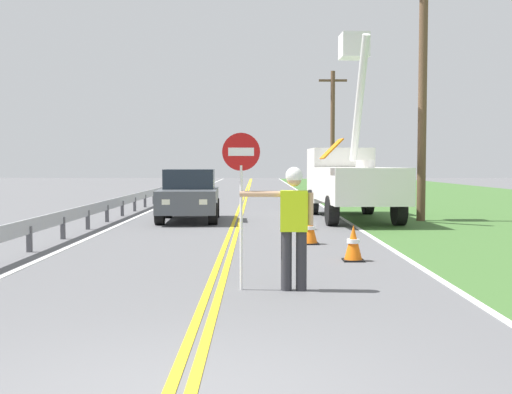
{
  "coord_description": "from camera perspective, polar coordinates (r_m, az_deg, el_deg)",
  "views": [
    {
      "loc": [
        0.62,
        -4.66,
        1.87
      ],
      "look_at": [
        0.66,
        7.91,
        1.2
      ],
      "focal_mm": 43.41,
      "sensor_mm": 36.0,
      "label": 1
    }
  ],
  "objects": [
    {
      "name": "utility_pole_mid",
      "position": [
        40.22,
        6.91,
        6.18
      ],
      "size": [
        1.8,
        0.28,
        7.82
      ],
      "color": "brown",
      "rests_on": "ground"
    },
    {
      "name": "guardrail_left_shoulder",
      "position": [
        21.65,
        -13.03,
        -0.61
      ],
      "size": [
        0.1,
        32.0,
        0.71
      ],
      "color": "#9EA0A3",
      "rests_on": "ground"
    },
    {
      "name": "traffic_cone_lead",
      "position": [
        12.11,
        8.8,
        -4.26
      ],
      "size": [
        0.4,
        0.4,
        0.7
      ],
      "color": "orange",
      "rests_on": "ground"
    },
    {
      "name": "traffic_cone_mid",
      "position": [
        14.52,
        4.84,
        -3.03
      ],
      "size": [
        0.4,
        0.4,
        0.7
      ],
      "color": "orange",
      "rests_on": "ground"
    },
    {
      "name": "oncoming_sedan_nearest",
      "position": [
        20.49,
        -6.33,
        0.13
      ],
      "size": [
        2.05,
        4.17,
        1.7
      ],
      "color": "#4C5156",
      "rests_on": "ground"
    },
    {
      "name": "edge_line_left",
      "position": [
        25.08,
        -9.86,
        -1.26
      ],
      "size": [
        0.12,
        110.0,
        0.01
      ],
      "primitive_type": "cube",
      "color": "silver",
      "rests_on": "ground"
    },
    {
      "name": "centerline_yellow_left",
      "position": [
        24.74,
        -1.82,
        -1.28
      ],
      "size": [
        0.11,
        110.0,
        0.01
      ],
      "primitive_type": "cube",
      "color": "yellow",
      "rests_on": "ground"
    },
    {
      "name": "stop_sign_paddle",
      "position": [
        9.12,
        -1.54,
        2.04
      ],
      "size": [
        0.56,
        0.04,
        2.33
      ],
      "color": "silver",
      "rests_on": "ground"
    },
    {
      "name": "utility_pole_near",
      "position": [
        21.25,
        14.95,
        10.49
      ],
      "size": [
        1.8,
        0.28,
        8.95
      ],
      "color": "brown",
      "rests_on": "ground"
    },
    {
      "name": "utility_bucket_truck",
      "position": [
        21.49,
        8.47,
        1.86
      ],
      "size": [
        2.67,
        6.89,
        6.18
      ],
      "color": "white",
      "rests_on": "ground"
    },
    {
      "name": "edge_line_right",
      "position": [
        24.9,
        6.7,
        -1.27
      ],
      "size": [
        0.12,
        110.0,
        0.01
      ],
      "primitive_type": "cube",
      "color": "silver",
      "rests_on": "ground"
    },
    {
      "name": "centerline_yellow_right",
      "position": [
        24.73,
        -1.4,
        -1.28
      ],
      "size": [
        0.11,
        110.0,
        0.01
      ],
      "primitive_type": "cube",
      "color": "yellow",
      "rests_on": "ground"
    },
    {
      "name": "flagger_worker",
      "position": [
        9.12,
        3.29,
        -2.13
      ],
      "size": [
        1.09,
        0.26,
        1.83
      ],
      "color": "#2D2D33",
      "rests_on": "ground"
    },
    {
      "name": "traffic_cone_tail",
      "position": [
        17.71,
        4.33,
        -1.93
      ],
      "size": [
        0.4,
        0.4,
        0.7
      ],
      "color": "orange",
      "rests_on": "ground"
    }
  ]
}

